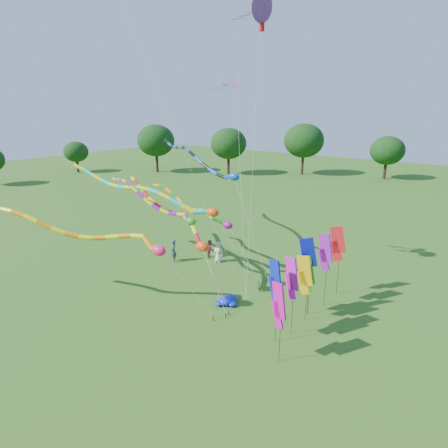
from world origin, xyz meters
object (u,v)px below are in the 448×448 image
Objects in this scene: person_c at (210,249)px; blue_nylon_heap at (227,302)px; tube_kite_orange at (93,234)px; person_a at (218,252)px; tube_kite_red at (173,216)px; person_b at (173,251)px.

blue_nylon_heap is at bearing -162.06° from person_c.
tube_kite_orange reaches higher than blue_nylon_heap.
person_a is (-4.79, 5.22, 0.66)m from blue_nylon_heap.
blue_nylon_heap is 7.12m from person_a.
tube_kite_orange reaches higher than person_c.
person_a is at bearing 132.57° from blue_nylon_heap.
person_a is at bearing -137.35° from person_c.
tube_kite_red reaches higher than blue_nylon_heap.
person_a is 0.93× the size of person_b.
tube_kite_red is 8.00× the size of person_b.
person_a reaches higher than blue_nylon_heap.
tube_kite_red is at bearing 163.37° from blue_nylon_heap.
tube_kite_orange is 11.36m from person_c.
person_c is at bearing 101.41° from person_b.
person_c is (-5.96, 5.61, 0.56)m from blue_nylon_heap.
person_a is (1.70, 3.28, -3.52)m from tube_kite_red.
person_c is (0.53, 3.67, -3.62)m from tube_kite_red.
person_b is 1.21× the size of person_c.
person_b is at bearing 161.79° from tube_kite_red.
tube_kite_orange is (0.06, -6.91, 0.49)m from tube_kite_red.
person_b is (-2.99, -2.15, 0.06)m from person_a.
tube_kite_orange is 8.81× the size of person_c.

